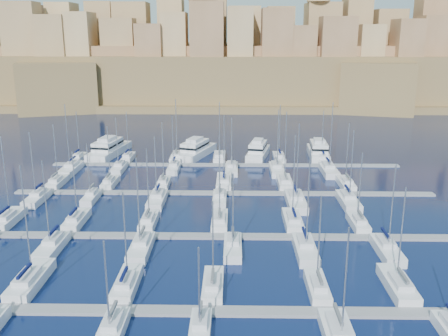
{
  "coord_description": "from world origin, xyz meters",
  "views": [
    {
      "loc": [
        1.86,
        -85.27,
        31.43
      ],
      "look_at": [
        0.16,
        6.0,
        6.51
      ],
      "focal_mm": 40.0,
      "sensor_mm": 36.0,
      "label": 1
    }
  ],
  "objects_px": {
    "motor_yacht_a": "(109,149)",
    "motor_yacht_d": "(318,151)",
    "sailboat_4": "(317,287)",
    "motor_yacht_c": "(258,151)",
    "motor_yacht_b": "(196,150)",
    "sailboat_2": "(127,284)"
  },
  "relations": [
    {
      "from": "motor_yacht_a",
      "to": "motor_yacht_b",
      "type": "height_order",
      "value": "same"
    },
    {
      "from": "sailboat_4",
      "to": "motor_yacht_d",
      "type": "xyz_separation_m",
      "value": [
        11.52,
        69.99,
        1.0
      ]
    },
    {
      "from": "motor_yacht_a",
      "to": "motor_yacht_d",
      "type": "distance_m",
      "value": 55.0
    },
    {
      "from": "sailboat_2",
      "to": "motor_yacht_c",
      "type": "height_order",
      "value": "sailboat_2"
    },
    {
      "from": "motor_yacht_a",
      "to": "motor_yacht_c",
      "type": "height_order",
      "value": "same"
    },
    {
      "from": "sailboat_2",
      "to": "sailboat_4",
      "type": "distance_m",
      "value": 23.95
    },
    {
      "from": "motor_yacht_b",
      "to": "motor_yacht_d",
      "type": "bearing_deg",
      "value": -1.27
    },
    {
      "from": "motor_yacht_c",
      "to": "motor_yacht_d",
      "type": "relative_size",
      "value": 0.95
    },
    {
      "from": "motor_yacht_b",
      "to": "sailboat_4",
      "type": "bearing_deg",
      "value": -73.92
    },
    {
      "from": "sailboat_4",
      "to": "motor_yacht_c",
      "type": "distance_m",
      "value": 69.61
    },
    {
      "from": "motor_yacht_d",
      "to": "motor_yacht_b",
      "type": "bearing_deg",
      "value": 178.73
    },
    {
      "from": "motor_yacht_c",
      "to": "motor_yacht_d",
      "type": "distance_m",
      "value": 15.66
    },
    {
      "from": "motor_yacht_b",
      "to": "motor_yacht_d",
      "type": "relative_size",
      "value": 1.12
    },
    {
      "from": "motor_yacht_b",
      "to": "motor_yacht_c",
      "type": "relative_size",
      "value": 1.18
    },
    {
      "from": "sailboat_4",
      "to": "sailboat_2",
      "type": "bearing_deg",
      "value": 178.99
    },
    {
      "from": "sailboat_4",
      "to": "motor_yacht_c",
      "type": "relative_size",
      "value": 0.86
    },
    {
      "from": "sailboat_4",
      "to": "motor_yacht_c",
      "type": "height_order",
      "value": "sailboat_4"
    },
    {
      "from": "sailboat_2",
      "to": "motor_yacht_d",
      "type": "distance_m",
      "value": 78.09
    },
    {
      "from": "motor_yacht_b",
      "to": "motor_yacht_d",
      "type": "distance_m",
      "value": 31.9
    },
    {
      "from": "sailboat_2",
      "to": "motor_yacht_c",
      "type": "bearing_deg",
      "value": 73.99
    },
    {
      "from": "motor_yacht_c",
      "to": "motor_yacht_d",
      "type": "bearing_deg",
      "value": 1.86
    },
    {
      "from": "sailboat_2",
      "to": "motor_yacht_a",
      "type": "relative_size",
      "value": 0.68
    }
  ]
}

